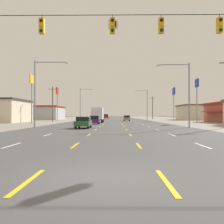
% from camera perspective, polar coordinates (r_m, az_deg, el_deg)
% --- Properties ---
extents(ground_plane, '(572.00, 572.00, 0.00)m').
position_cam_1_polar(ground_plane, '(72.93, 0.36, -1.98)').
color(ground_plane, '#4C4C4F').
extents(lot_apron_left, '(28.00, 440.00, 0.01)m').
position_cam_1_polar(lot_apron_left, '(77.17, -18.36, -1.87)').
color(lot_apron_left, gray).
rests_on(lot_apron_left, ground).
extents(lot_apron_right, '(28.00, 440.00, 0.01)m').
position_cam_1_polar(lot_apron_right, '(76.87, 19.15, -1.87)').
color(lot_apron_right, gray).
rests_on(lot_apron_right, ground).
extents(lane_markings, '(10.64, 227.60, 0.01)m').
position_cam_1_polar(lane_markings, '(111.42, 0.49, -1.52)').
color(lane_markings, white).
rests_on(lane_markings, ground).
extents(signal_span_wire, '(26.07, 0.53, 8.76)m').
position_cam_1_polar(signal_span_wire, '(15.61, -1.18, 12.51)').
color(signal_span_wire, brown).
rests_on(signal_span_wire, ground).
extents(sedan_inner_left_nearest, '(1.80, 4.50, 1.46)m').
position_cam_1_polar(sedan_inner_left_nearest, '(32.34, -6.44, -2.31)').
color(sedan_inner_left_nearest, '#235B2D').
rests_on(sedan_inner_left_nearest, ground).
extents(hatchback_inner_left_near, '(1.72, 3.90, 1.54)m').
position_cam_1_polar(hatchback_inner_left_near, '(46.51, -3.93, -1.77)').
color(hatchback_inner_left_near, '#4C196B').
rests_on(hatchback_inner_left_near, ground).
extents(box_truck_inner_left_mid, '(2.40, 7.20, 3.23)m').
position_cam_1_polar(box_truck_inner_left_mid, '(55.89, -3.23, -0.50)').
color(box_truck_inner_left_mid, '#4C196B').
rests_on(box_truck_inner_left_mid, ground).
extents(hatchback_inner_right_midfar, '(1.72, 3.90, 1.54)m').
position_cam_1_polar(hatchback_inner_right_midfar, '(70.10, 3.34, -1.39)').
color(hatchback_inner_right_midfar, '#B28C33').
rests_on(hatchback_inner_right_midfar, ground).
extents(suv_inner_left_far, '(1.98, 4.90, 1.98)m').
position_cam_1_polar(suv_inner_left_far, '(110.23, -1.35, -1.00)').
color(suv_inner_left_far, red).
rests_on(suv_inner_left_far, ground).
extents(hatchback_far_left_farther, '(1.72, 3.90, 1.54)m').
position_cam_1_polar(hatchback_far_left_farther, '(122.26, -2.75, -1.08)').
color(hatchback_far_left_farther, silver).
rests_on(hatchback_far_left_farther, ground).
extents(storefront_left_row_1, '(11.31, 14.12, 5.27)m').
position_cam_1_polar(storefront_left_row_1, '(63.90, -23.83, 0.26)').
color(storefront_left_row_1, beige).
rests_on(storefront_left_row_1, ground).
extents(storefront_left_row_2, '(9.59, 15.87, 4.83)m').
position_cam_1_polar(storefront_left_row_2, '(93.37, -14.14, -0.17)').
color(storefront_left_row_2, '#B2B2B7').
rests_on(storefront_left_row_2, ground).
extents(storefront_right_row_2, '(8.94, 15.83, 5.20)m').
position_cam_1_polar(storefront_right_row_2, '(92.81, 17.77, -0.05)').
color(storefront_right_row_2, beige).
rests_on(storefront_right_row_2, ground).
extents(pole_sign_left_row_1, '(0.24, 2.26, 9.55)m').
position_cam_1_polar(pole_sign_left_row_1, '(52.47, -17.63, 5.51)').
color(pole_sign_left_row_1, gray).
rests_on(pole_sign_left_row_1, ground).
extents(pole_sign_left_row_2, '(0.24, 2.35, 9.79)m').
position_cam_1_polar(pole_sign_left_row_2, '(75.93, -12.23, 3.80)').
color(pole_sign_left_row_2, gray).
rests_on(pole_sign_left_row_2, ground).
extents(pole_sign_right_row_1, '(0.24, 1.94, 9.18)m').
position_cam_1_polar(pole_sign_right_row_1, '(55.75, 18.58, 4.73)').
color(pole_sign_right_row_1, gray).
rests_on(pole_sign_right_row_1, ground).
extents(pole_sign_right_row_2, '(0.24, 2.74, 9.50)m').
position_cam_1_polar(pole_sign_right_row_2, '(74.71, 13.75, 3.81)').
color(pole_sign_right_row_2, gray).
rests_on(pole_sign_right_row_2, ground).
extents(streetlight_left_row_0, '(4.56, 0.26, 8.90)m').
position_cam_1_polar(streetlight_left_row_0, '(34.84, -16.19, 5.23)').
color(streetlight_left_row_0, gray).
rests_on(streetlight_left_row_0, ground).
extents(streetlight_right_row_0, '(4.36, 0.26, 8.54)m').
position_cam_1_polar(streetlight_right_row_0, '(34.56, 16.19, 4.93)').
color(streetlight_right_row_0, gray).
rests_on(streetlight_right_row_0, ground).
extents(streetlight_left_row_1, '(3.85, 0.26, 9.75)m').
position_cam_1_polar(streetlight_left_row_1, '(77.28, -6.90, 2.26)').
color(streetlight_left_row_1, gray).
rests_on(streetlight_left_row_1, ground).
extents(streetlight_right_row_1, '(3.91, 0.26, 9.25)m').
position_cam_1_polar(streetlight_right_row_1, '(77.15, 7.64, 2.08)').
color(streetlight_right_row_1, gray).
rests_on(streetlight_right_row_1, ground).
extents(utility_pole_left_row_1, '(2.20, 0.26, 8.79)m').
position_cam_1_polar(utility_pole_left_row_1, '(65.45, -13.26, 1.90)').
color(utility_pole_left_row_1, brown).
rests_on(utility_pole_left_row_1, ground).
extents(utility_pole_right_row_2, '(2.20, 0.26, 8.65)m').
position_cam_1_polar(utility_pole_right_row_2, '(97.63, 9.12, 1.01)').
color(utility_pole_right_row_2, brown).
rests_on(utility_pole_right_row_2, ground).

